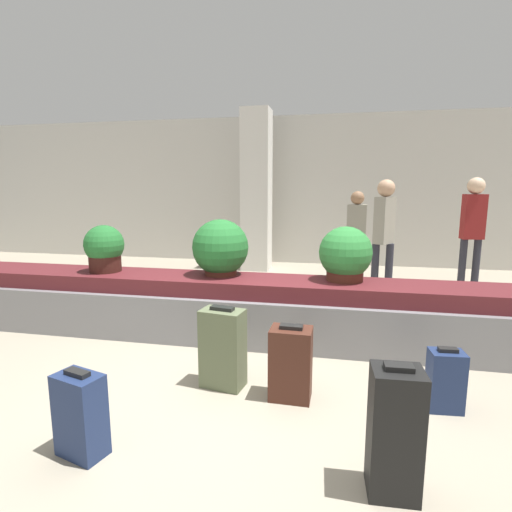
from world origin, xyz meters
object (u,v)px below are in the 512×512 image
object	(u,v)px
potted_plant_0	(345,255)
potted_plant_1	(104,249)
suitcase_2	(80,415)
potted_plant_2	(220,249)
pillar	(256,191)
suitcase_1	(291,363)
suitcase_4	(223,348)
traveler_0	(473,224)
suitcase_3	(395,432)
traveler_2	(356,230)
traveler_1	(384,228)
suitcase_0	(445,380)

from	to	relation	value
potted_plant_0	potted_plant_1	distance (m)	2.78
suitcase_2	potted_plant_2	distance (m)	2.40
pillar	suitcase_1	xyz separation A→B (m)	(1.29, -5.03, -1.31)
suitcase_4	potted_plant_0	world-z (taller)	potted_plant_0
potted_plant_0	traveler_0	bearing A→B (deg)	51.31
suitcase_3	traveler_2	size ratio (longest dim) A/B	0.47
potted_plant_0	traveler_2	distance (m)	2.70
pillar	potted_plant_0	bearing A→B (deg)	-65.24
traveler_0	suitcase_3	bearing A→B (deg)	61.92
potted_plant_0	traveler_2	xyz separation A→B (m)	(0.23, 2.69, -0.01)
traveler_1	traveler_2	bearing A→B (deg)	56.24
suitcase_1	suitcase_4	xyz separation A→B (m)	(-0.58, 0.08, 0.04)
pillar	traveler_1	distance (m)	3.04
pillar	suitcase_1	size ratio (longest dim) A/B	5.24
traveler_0	traveler_1	size ratio (longest dim) A/B	1.02
suitcase_0	suitcase_4	world-z (taller)	suitcase_4
suitcase_2	suitcase_4	xyz separation A→B (m)	(0.62, 1.03, 0.07)
traveler_0	traveler_2	bearing A→B (deg)	-14.90
suitcase_0	potted_plant_0	xyz separation A→B (m)	(-0.74, 1.25, 0.73)
suitcase_2	potted_plant_0	bearing A→B (deg)	70.19
pillar	suitcase_2	bearing A→B (deg)	-89.20
pillar	potted_plant_1	world-z (taller)	pillar
traveler_1	traveler_2	size ratio (longest dim) A/B	1.11
suitcase_0	suitcase_1	xyz separation A→B (m)	(-1.16, -0.06, 0.06)
suitcase_2	suitcase_3	distance (m)	1.88
potted_plant_1	traveler_1	distance (m)	3.85
suitcase_2	potted_plant_1	size ratio (longest dim) A/B	1.02
suitcase_0	suitcase_3	world-z (taller)	suitcase_3
suitcase_4	traveler_2	distance (m)	4.16
suitcase_2	traveler_2	size ratio (longest dim) A/B	0.35
suitcase_3	potted_plant_0	distance (m)	2.30
traveler_2	potted_plant_2	bearing A→B (deg)	62.65
potted_plant_2	traveler_1	bearing A→B (deg)	42.15
suitcase_0	potted_plant_2	bearing A→B (deg)	144.82
potted_plant_1	traveler_0	xyz separation A→B (m)	(4.76, 2.55, 0.15)
suitcase_4	traveler_1	size ratio (longest dim) A/B	0.39
suitcase_3	suitcase_1	bearing A→B (deg)	123.97
potted_plant_2	traveler_2	xyz separation A→B (m)	(1.61, 2.68, -0.03)
suitcase_2	traveler_2	world-z (taller)	traveler_2
pillar	potted_plant_0	xyz separation A→B (m)	(1.71, -3.72, -0.64)
suitcase_4	traveler_1	distance (m)	3.49
pillar	traveler_2	world-z (taller)	pillar
suitcase_0	potted_plant_0	distance (m)	1.63
suitcase_0	potted_plant_1	size ratio (longest dim) A/B	0.89
suitcase_0	traveler_0	xyz separation A→B (m)	(1.24, 3.72, 0.88)
potted_plant_1	traveler_1	size ratio (longest dim) A/B	0.31
suitcase_2	potted_plant_1	distance (m)	2.56
pillar	suitcase_0	world-z (taller)	pillar
potted_plant_0	potted_plant_2	size ratio (longest dim) A/B	0.91
suitcase_1	potted_plant_0	size ratio (longest dim) A/B	1.05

